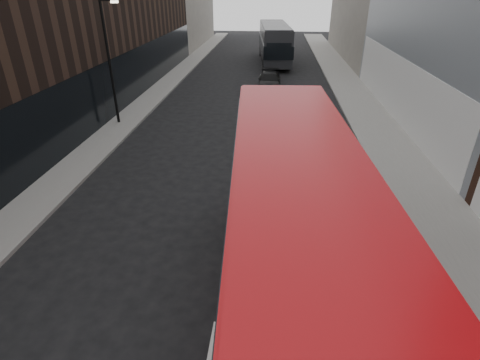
% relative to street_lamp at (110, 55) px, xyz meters
% --- Properties ---
extents(sidewalk_right, '(3.00, 80.00, 0.15)m').
position_rel_street_lamp_xyz_m(sidewalk_right, '(15.72, 7.00, -4.11)').
color(sidewalk_right, slate).
rests_on(sidewalk_right, ground).
extents(sidewalk_left, '(2.00, 80.00, 0.15)m').
position_rel_street_lamp_xyz_m(sidewalk_left, '(0.22, 7.00, -4.11)').
color(sidewalk_left, slate).
rests_on(sidewalk_left, ground).
extents(street_lamp, '(1.06, 0.22, 7.00)m').
position_rel_street_lamp_xyz_m(street_lamp, '(0.00, 0.00, 0.00)').
color(street_lamp, black).
rests_on(street_lamp, sidewalk_left).
extents(red_bus, '(3.54, 12.10, 4.83)m').
position_rel_street_lamp_xyz_m(red_bus, '(10.05, -14.76, -1.50)').
color(red_bus, '#9F090E').
rests_on(red_bus, ground).
extents(grey_bus, '(3.82, 12.44, 3.96)m').
position_rel_street_lamp_xyz_m(grey_bus, '(9.32, 21.46, -2.06)').
color(grey_bus, black).
rests_on(grey_bus, ground).
extents(car_a, '(1.95, 4.49, 1.51)m').
position_rel_street_lamp_xyz_m(car_a, '(12.30, -2.71, -3.43)').
color(car_a, black).
rests_on(car_a, ground).
extents(car_b, '(1.72, 4.79, 1.57)m').
position_rel_street_lamp_xyz_m(car_b, '(10.71, 0.17, -3.39)').
color(car_b, gray).
rests_on(car_b, ground).
extents(car_c, '(1.86, 4.55, 1.32)m').
position_rel_street_lamp_xyz_m(car_c, '(9.07, 9.77, -3.52)').
color(car_c, black).
rests_on(car_c, ground).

